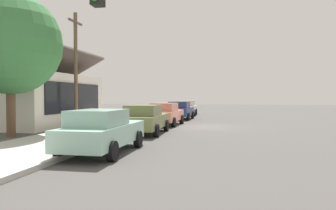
# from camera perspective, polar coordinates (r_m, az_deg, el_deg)

# --- Properties ---
(ground_plane) EXTENTS (120.00, 120.00, 0.00)m
(ground_plane) POSITION_cam_1_polar(r_m,az_deg,el_deg) (22.16, 6.28, -3.81)
(ground_plane) COLOR #4C4947
(sidewalk_curb) EXTENTS (60.00, 4.20, 0.16)m
(sidewalk_curb) POSITION_cam_1_polar(r_m,az_deg,el_deg) (23.27, -7.63, -3.36)
(sidewalk_curb) COLOR #B2AFA8
(sidewalk_curb) RESTS_ON ground
(car_seafoam) EXTENTS (4.75, 2.00, 1.59)m
(car_seafoam) POSITION_cam_1_polar(r_m,az_deg,el_deg) (12.06, -11.42, -4.44)
(car_seafoam) COLOR #9ED1BC
(car_seafoam) RESTS_ON ground
(car_olive) EXTENTS (4.79, 2.13, 1.59)m
(car_olive) POSITION_cam_1_polar(r_m,az_deg,el_deg) (17.95, -4.05, -2.45)
(car_olive) COLOR olive
(car_olive) RESTS_ON ground
(car_coral) EXTENTS (4.60, 2.07, 1.59)m
(car_coral) POSITION_cam_1_polar(r_m,az_deg,el_deg) (23.13, -0.39, -1.56)
(car_coral) COLOR #EA8C75
(car_coral) RESTS_ON ground
(car_navy) EXTENTS (4.36, 2.17, 1.59)m
(car_navy) POSITION_cam_1_polar(r_m,az_deg,el_deg) (29.11, 2.11, -0.92)
(car_navy) COLOR navy
(car_navy) RESTS_ON ground
(car_ivory) EXTENTS (4.45, 2.21, 1.59)m
(car_ivory) POSITION_cam_1_polar(r_m,az_deg,el_deg) (35.19, 3.30, -0.49)
(car_ivory) COLOR silver
(car_ivory) RESTS_ON ground
(storefront_building) EXTENTS (10.25, 6.51, 5.36)m
(storefront_building) POSITION_cam_1_polar(r_m,az_deg,el_deg) (25.18, -22.21, 1.13)
(storefront_building) COLOR silver
(storefront_building) RESTS_ON ground
(shade_tree) EXTENTS (5.11, 5.11, 7.26)m
(shade_tree) POSITION_cam_1_polar(r_m,az_deg,el_deg) (18.41, -25.86, 9.60)
(shade_tree) COLOR brown
(shade_tree) RESTS_ON ground
(traffic_light_main) EXTENTS (0.37, 2.79, 5.20)m
(traffic_light_main) POSITION_cam_1_polar(r_m,az_deg,el_deg) (7.87, -22.82, 11.86)
(traffic_light_main) COLOR #383833
(traffic_light_main) RESTS_ON ground
(utility_pole_wooden) EXTENTS (1.80, 0.24, 7.50)m
(utility_pole_wooden) POSITION_cam_1_polar(r_m,az_deg,el_deg) (22.28, -15.82, 6.28)
(utility_pole_wooden) COLOR brown
(utility_pole_wooden) RESTS_ON ground
(fire_hydrant_red) EXTENTS (0.22, 0.22, 0.71)m
(fire_hydrant_red) POSITION_cam_1_polar(r_m,az_deg,el_deg) (25.32, -2.78, -2.00)
(fire_hydrant_red) COLOR red
(fire_hydrant_red) RESTS_ON sidewalk_curb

